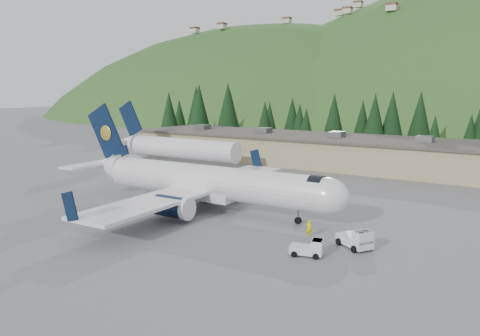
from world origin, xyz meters
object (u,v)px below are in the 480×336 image
object	(u,v)px
second_airliner	(172,147)
baggage_tug_b	(357,240)
terminal_building	(311,149)
airliner	(204,182)
baggage_tug_a	(309,248)
ramp_worker	(309,228)

from	to	relation	value
second_airliner	baggage_tug_b	size ratio (longest dim) A/B	7.63
terminal_building	airliner	bearing A→B (deg)	-84.03
baggage_tug_a	ramp_worker	bearing A→B (deg)	100.11
ramp_worker	baggage_tug_a	bearing A→B (deg)	112.61
second_airliner	terminal_building	xyz separation A→B (m)	(19.91, 16.00, -0.70)
baggage_tug_a	terminal_building	bearing A→B (deg)	99.31
airliner	baggage_tug_b	xyz separation A→B (m)	(19.17, -3.64, -2.36)
terminal_building	second_airliner	bearing A→B (deg)	-141.22
baggage_tug_a	baggage_tug_b	distance (m)	4.68
terminal_building	ramp_worker	distance (m)	44.84
second_airliner	baggage_tug_a	distance (m)	50.10
baggage_tug_a	ramp_worker	world-z (taller)	ramp_worker
second_airliner	terminal_building	distance (m)	25.55
baggage_tug_a	terminal_building	xyz separation A→B (m)	(-20.48, 45.52, 1.99)
baggage_tug_b	ramp_worker	distance (m)	4.88
second_airliner	ramp_worker	xyz separation A→B (m)	(38.24, -24.89, -2.53)
terminal_building	ramp_worker	size ratio (longest dim) A/B	44.65
baggage_tug_a	ramp_worker	distance (m)	5.11
airliner	second_airliner	bearing A→B (deg)	135.47
airliner	terminal_building	distance (m)	38.24
airliner	baggage_tug_b	distance (m)	19.65
second_airliner	baggage_tug_a	world-z (taller)	second_airliner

